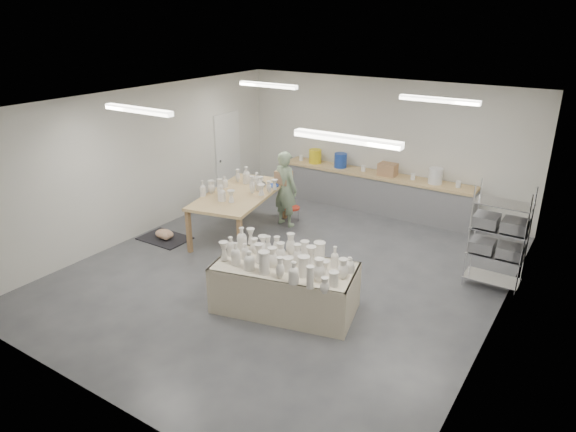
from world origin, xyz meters
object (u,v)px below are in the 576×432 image
Objects in this scene: drying_table at (285,284)px; potter at (285,189)px; work_table at (244,191)px; red_stool at (292,209)px.

potter is (-1.89, 2.91, 0.38)m from drying_table.
red_stool is at bearing 54.15° from work_table.
drying_table is at bearing -53.40° from work_table.
work_table is 6.08× the size of red_stool.
work_table is at bearing 125.34° from drying_table.
potter reaches higher than red_stool.
work_table is (-2.38, 2.08, 0.47)m from drying_table.
drying_table is 3.49m from potter.
potter is 0.60m from red_stool.
potter is at bearing -90.00° from red_stool.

